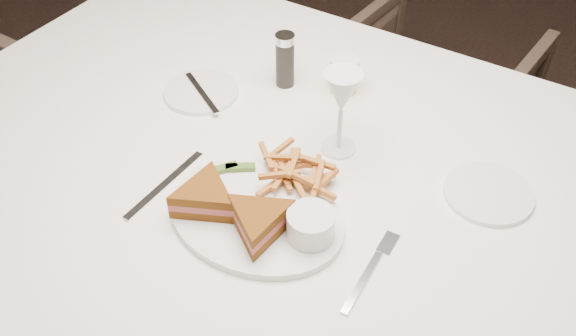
# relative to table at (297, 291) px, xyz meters

# --- Properties ---
(ground) EXTENTS (5.00, 5.00, 0.00)m
(ground) POSITION_rel_table_xyz_m (0.28, 0.35, -0.38)
(ground) COLOR black
(ground) RESTS_ON ground
(table) EXTENTS (1.73, 1.26, 0.75)m
(table) POSITION_rel_table_xyz_m (0.00, 0.00, 0.00)
(table) COLOR white
(table) RESTS_ON ground
(chair_far) EXTENTS (0.67, 0.64, 0.59)m
(chair_far) POSITION_rel_table_xyz_m (0.05, 0.93, -0.08)
(chair_far) COLOR #47362B
(chair_far) RESTS_ON ground
(table_setting) EXTENTS (0.78, 0.66, 0.18)m
(table_setting) POSITION_rel_table_xyz_m (-0.01, -0.05, 0.41)
(table_setting) COLOR white
(table_setting) RESTS_ON table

